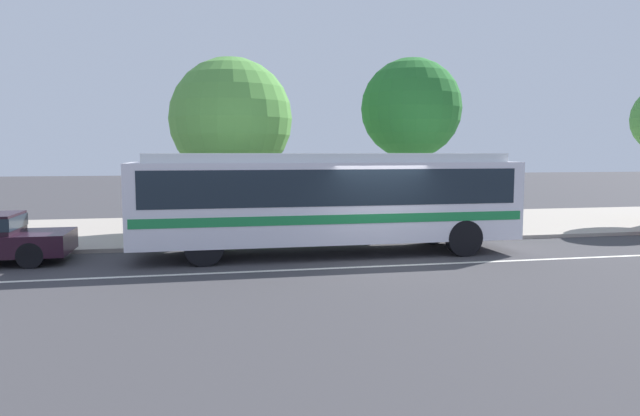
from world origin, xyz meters
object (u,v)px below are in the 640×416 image
transit_bus (328,196)px  pedestrian_waiting_near_sign (441,204)px  street_tree_near_stop (231,119)px  street_tree_mid_block (411,109)px

transit_bus → pedestrian_waiting_near_sign: bearing=29.2°
transit_bus → pedestrian_waiting_near_sign: transit_bus is taller
street_tree_near_stop → street_tree_mid_block: bearing=-6.9°
pedestrian_waiting_near_sign → transit_bus: bearing=-150.8°
transit_bus → pedestrian_waiting_near_sign: size_ratio=6.39×
pedestrian_waiting_near_sign → street_tree_near_stop: bearing=163.9°
street_tree_near_stop → street_tree_mid_block: 6.31m
pedestrian_waiting_near_sign → street_tree_mid_block: 3.57m
pedestrian_waiting_near_sign → street_tree_near_stop: (-6.91, 2.00, 2.89)m
transit_bus → street_tree_mid_block: 6.03m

